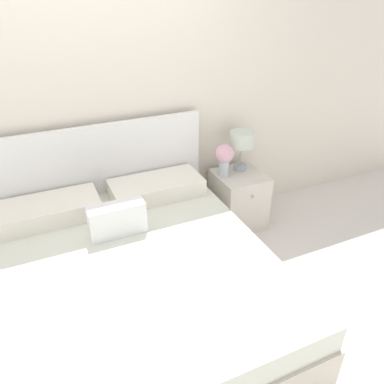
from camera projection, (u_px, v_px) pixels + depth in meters
name	position (u px, v px, depth m)	size (l,w,h in m)	color
ground_plane	(106.00, 240.00, 3.40)	(12.00, 12.00, 0.00)	silver
wall_back	(84.00, 96.00, 2.81)	(8.00, 0.06, 2.60)	silver
bed	(132.00, 280.00, 2.55)	(1.80, 1.96, 1.10)	beige
nightstand	(238.00, 199.00, 3.52)	(0.43, 0.46, 0.53)	silver
table_lamp	(242.00, 142.00, 3.35)	(0.22, 0.22, 0.37)	#A8B2BC
flower_vase	(225.00, 157.00, 3.28)	(0.16, 0.16, 0.30)	silver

